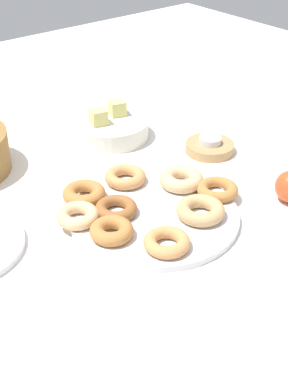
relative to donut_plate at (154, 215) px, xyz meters
name	(u,v)px	position (x,y,z in m)	size (l,w,h in m)	color
ground_plane	(154,218)	(0.00, 0.00, -0.01)	(2.40, 2.40, 0.00)	white
donut_plate	(154,215)	(0.00, 0.00, 0.00)	(0.32, 0.32, 0.01)	silver
donut_0	(112,231)	(-0.11, -0.01, 0.02)	(0.08, 0.08, 0.03)	#BC7A3D
donut_1	(181,179)	(0.10, 0.04, 0.02)	(0.09, 0.09, 0.03)	#EABC84
donut_2	(84,194)	(-0.08, 0.12, 0.02)	(0.08, 0.08, 0.03)	#BC7A3D
donut_3	(217,189)	(0.14, -0.03, 0.02)	(0.08, 0.08, 0.02)	#BC7A3D
donut_4	(116,209)	(-0.06, 0.04, 0.02)	(0.08, 0.08, 0.02)	#995B2D
donut_5	(200,210)	(0.06, -0.07, 0.02)	(0.09, 0.09, 0.03)	tan
donut_6	(125,177)	(0.02, 0.12, 0.02)	(0.08, 0.08, 0.02)	tan
donut_7	(167,242)	(-0.05, -0.10, 0.02)	(0.08, 0.08, 0.02)	tan
donut_8	(77,216)	(-0.13, 0.07, 0.02)	(0.08, 0.08, 0.02)	#EABC84
candle_holder	(210,147)	(0.27, 0.12, 0.00)	(0.11, 0.11, 0.02)	tan
tealight	(210,140)	(0.27, 0.12, 0.02)	(0.05, 0.05, 0.01)	silver
fruit_bowl	(110,129)	(0.14, 0.33, 0.02)	(0.18, 0.18, 0.04)	silver
melon_chunk_left	(99,117)	(0.10, 0.33, 0.06)	(0.04, 0.04, 0.04)	#DBD67A
melon_chunk_right	(117,108)	(0.17, 0.34, 0.06)	(0.04, 0.04, 0.04)	#DBD67A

